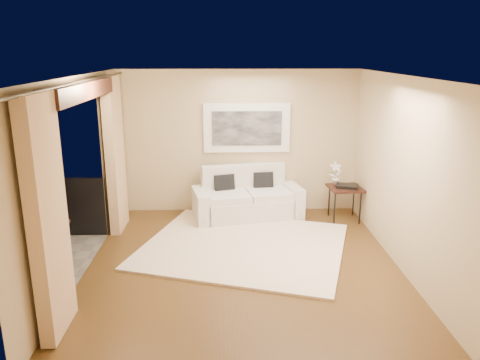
{
  "coord_description": "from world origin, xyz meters",
  "views": [
    {
      "loc": [
        -0.23,
        -6.22,
        3.03
      ],
      "look_at": [
        -0.02,
        0.89,
        1.05
      ],
      "focal_mm": 35.0,
      "sensor_mm": 36.0,
      "label": 1
    }
  ],
  "objects_px": {
    "balcony_chair_far": "(45,219)",
    "ice_bucket": "(12,198)",
    "bistro_table": "(20,212)",
    "orchid": "(336,173)",
    "side_table": "(345,190)",
    "sofa": "(247,199)"
  },
  "relations": [
    {
      "from": "sofa",
      "to": "side_table",
      "type": "bearing_deg",
      "value": -19.19
    },
    {
      "from": "side_table",
      "to": "ice_bucket",
      "type": "height_order",
      "value": "ice_bucket"
    },
    {
      "from": "side_table",
      "to": "orchid",
      "type": "relative_size",
      "value": 1.44
    },
    {
      "from": "side_table",
      "to": "orchid",
      "type": "xyz_separation_m",
      "value": [
        -0.15,
        0.15,
        0.28
      ]
    },
    {
      "from": "side_table",
      "to": "bistro_table",
      "type": "height_order",
      "value": "bistro_table"
    },
    {
      "from": "balcony_chair_far",
      "to": "ice_bucket",
      "type": "xyz_separation_m",
      "value": [
        -0.43,
        -0.04,
        0.36
      ]
    },
    {
      "from": "side_table",
      "to": "ice_bucket",
      "type": "relative_size",
      "value": 3.15
    },
    {
      "from": "balcony_chair_far",
      "to": "side_table",
      "type": "bearing_deg",
      "value": -145.81
    },
    {
      "from": "sofa",
      "to": "bistro_table",
      "type": "height_order",
      "value": "sofa"
    },
    {
      "from": "orchid",
      "to": "ice_bucket",
      "type": "xyz_separation_m",
      "value": [
        -5.19,
        -1.54,
        0.08
      ]
    },
    {
      "from": "sofa",
      "to": "orchid",
      "type": "height_order",
      "value": "orchid"
    },
    {
      "from": "ice_bucket",
      "to": "bistro_table",
      "type": "bearing_deg",
      "value": -42.97
    },
    {
      "from": "bistro_table",
      "to": "balcony_chair_far",
      "type": "bearing_deg",
      "value": 31.59
    },
    {
      "from": "bistro_table",
      "to": "ice_bucket",
      "type": "xyz_separation_m",
      "value": [
        -0.15,
        0.14,
        0.18
      ]
    },
    {
      "from": "orchid",
      "to": "side_table",
      "type": "bearing_deg",
      "value": -43.81
    },
    {
      "from": "sofa",
      "to": "side_table",
      "type": "height_order",
      "value": "sofa"
    },
    {
      "from": "orchid",
      "to": "ice_bucket",
      "type": "distance_m",
      "value": 5.41
    },
    {
      "from": "balcony_chair_far",
      "to": "ice_bucket",
      "type": "distance_m",
      "value": 0.56
    },
    {
      "from": "ice_bucket",
      "to": "sofa",
      "type": "bearing_deg",
      "value": 24.48
    },
    {
      "from": "balcony_chair_far",
      "to": "ice_bucket",
      "type": "bearing_deg",
      "value": 23.43
    },
    {
      "from": "side_table",
      "to": "balcony_chair_far",
      "type": "bearing_deg",
      "value": -164.55
    },
    {
      "from": "orchid",
      "to": "bistro_table",
      "type": "distance_m",
      "value": 5.31
    }
  ]
}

